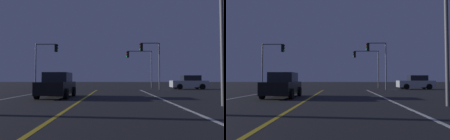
{
  "view_description": "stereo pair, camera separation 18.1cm",
  "coord_description": "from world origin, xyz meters",
  "views": [
    {
      "loc": [
        1.91,
        1.3,
        1.25
      ],
      "look_at": [
        1.76,
        21.54,
        2.05
      ],
      "focal_mm": 36.66,
      "sensor_mm": 36.0,
      "label": 1
    },
    {
      "loc": [
        2.1,
        1.3,
        1.25
      ],
      "look_at": [
        1.76,
        21.54,
        2.05
      ],
      "focal_mm": 36.66,
      "sensor_mm": 36.0,
      "label": 2
    }
  ],
  "objects": [
    {
      "name": "lane_edge_right",
      "position": [
        4.93,
        10.65,
        0.0
      ],
      "size": [
        0.16,
        33.29,
        0.01
      ],
      "primitive_type": "cube",
      "color": "silver",
      "rests_on": "ground"
    },
    {
      "name": "lane_center_divider",
      "position": [
        0.0,
        10.65,
        0.0
      ],
      "size": [
        0.16,
        33.29,
        0.01
      ],
      "primitive_type": "cube",
      "color": "gold",
      "rests_on": "ground"
    },
    {
      "name": "car_oncoming",
      "position": [
        -1.92,
        16.75,
        0.82
      ],
      "size": [
        2.02,
        4.3,
        1.7
      ],
      "rotation": [
        0.0,
        0.0,
        -1.57
      ],
      "color": "black",
      "rests_on": "ground"
    },
    {
      "name": "car_crossing_side",
      "position": [
        11.17,
        29.46,
        0.82
      ],
      "size": [
        4.3,
        2.02,
        1.7
      ],
      "rotation": [
        0.0,
        0.0,
        3.14
      ],
      "color": "black",
      "rests_on": "ground"
    },
    {
      "name": "traffic_light_near_right",
      "position": [
        6.13,
        27.79,
        4.03
      ],
      "size": [
        2.37,
        0.36,
        5.49
      ],
      "rotation": [
        0.0,
        0.0,
        3.14
      ],
      "color": "#4C4C51",
      "rests_on": "ground"
    },
    {
      "name": "traffic_light_near_left",
      "position": [
        -5.95,
        27.79,
        3.97
      ],
      "size": [
        2.71,
        0.36,
        5.37
      ],
      "color": "#4C4C51",
      "rests_on": "ground"
    },
    {
      "name": "traffic_light_far_right",
      "position": [
        5.47,
        33.29,
        3.91
      ],
      "size": [
        3.6,
        0.36,
        5.22
      ],
      "rotation": [
        0.0,
        0.0,
        3.14
      ],
      "color": "#4C4C51",
      "rests_on": "ground"
    },
    {
      "name": "street_lamp_right_near",
      "position": [
        6.51,
        11.98,
        4.64
      ],
      "size": [
        2.05,
        0.44,
        7.23
      ],
      "rotation": [
        0.0,
        0.0,
        3.14
      ],
      "color": "#4C4C51",
      "rests_on": "ground"
    }
  ]
}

